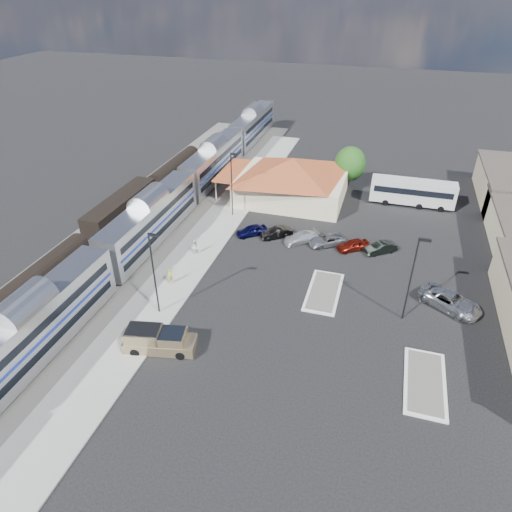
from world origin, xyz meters
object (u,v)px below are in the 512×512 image
(suv, at_px, (450,301))
(station_depot, at_px, (292,178))
(pickup_truck, at_px, (160,340))
(coach_bus, at_px, (413,191))

(suv, bearing_deg, station_depot, 77.52)
(station_depot, height_order, suv, station_depot)
(station_depot, bearing_deg, pickup_truck, -96.49)
(pickup_truck, xyz_separation_m, suv, (24.92, 13.61, -0.18))
(station_depot, relative_size, pickup_truck, 2.77)
(pickup_truck, height_order, suv, pickup_truck)
(station_depot, distance_m, pickup_truck, 34.89)
(pickup_truck, distance_m, coach_bus, 42.75)
(pickup_truck, height_order, coach_bus, coach_bus)
(coach_bus, bearing_deg, station_depot, 98.58)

